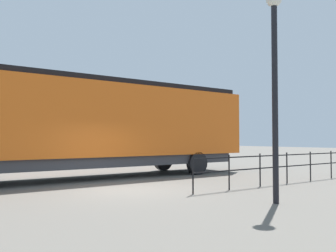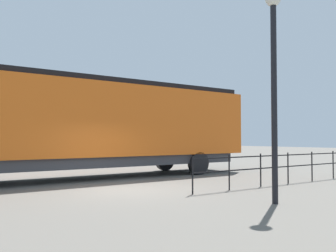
{
  "view_description": "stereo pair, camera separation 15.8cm",
  "coord_description": "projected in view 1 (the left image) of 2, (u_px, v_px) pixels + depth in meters",
  "views": [
    {
      "loc": [
        10.86,
        -6.2,
        1.75
      ],
      "look_at": [
        0.82,
        1.13,
        2.19
      ],
      "focal_mm": 38.72,
      "sensor_mm": 36.0,
      "label": 1
    },
    {
      "loc": [
        10.95,
        -6.07,
        1.75
      ],
      "look_at": [
        0.82,
        1.13,
        2.19
      ],
      "focal_mm": 38.72,
      "sensor_mm": 36.0,
      "label": 2
    }
  ],
  "objects": [
    {
      "name": "lamp_post",
      "position": [
        275.0,
        63.0,
        9.9
      ],
      "size": [
        0.44,
        0.44,
        5.82
      ],
      "color": "black",
      "rests_on": "ground_plane"
    },
    {
      "name": "locomotive",
      "position": [
        100.0,
        124.0,
        16.21
      ],
      "size": [
        3.16,
        15.8,
        4.34
      ],
      "color": "orange",
      "rests_on": "ground_plane"
    },
    {
      "name": "platform_fence",
      "position": [
        299.0,
        163.0,
        14.69
      ],
      "size": [
        0.05,
        11.29,
        1.21
      ],
      "color": "black",
      "rests_on": "ground_plane"
    },
    {
      "name": "ground_plane",
      "position": [
        127.0,
        190.0,
        12.36
      ],
      "size": [
        120.0,
        120.0,
        0.0
      ],
      "primitive_type": "plane",
      "color": "#666059"
    }
  ]
}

